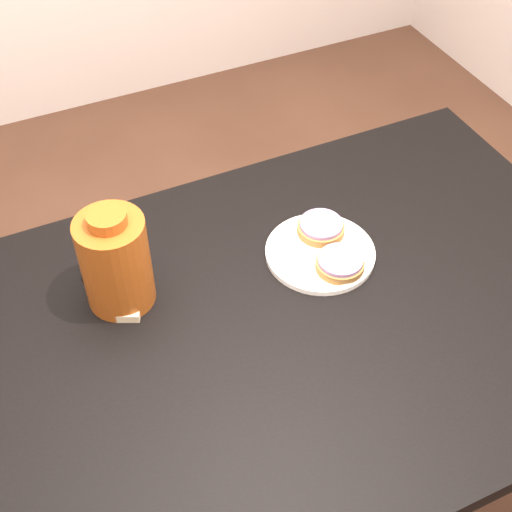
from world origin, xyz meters
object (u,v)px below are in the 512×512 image
(teabag_pouch, at_px, (128,313))
(bagel_package, at_px, (115,261))
(bagel_front, at_px, (340,263))
(mug, at_px, (124,272))
(bagel_back, at_px, (321,227))
(table, at_px, (281,346))
(plate, at_px, (320,252))

(teabag_pouch, distance_m, bagel_package, 0.11)
(bagel_front, relative_size, mug, 1.08)
(teabag_pouch, bearing_deg, bagel_back, 5.16)
(bagel_back, height_order, bagel_package, bagel_package)
(bagel_back, bearing_deg, bagel_front, -97.99)
(table, height_order, bagel_back, bagel_back)
(bagel_back, bearing_deg, mug, 175.73)
(plate, bearing_deg, bagel_back, 61.16)
(bagel_package, bearing_deg, bagel_front, -16.11)
(bagel_front, xyz_separation_m, mug, (-0.40, 0.14, 0.02))
(plate, xyz_separation_m, bagel_package, (-0.40, 0.06, 0.09))
(plate, relative_size, bagel_back, 1.70)
(plate, relative_size, mug, 1.76)
(mug, distance_m, teabag_pouch, 0.08)
(bagel_back, xyz_separation_m, mug, (-0.42, 0.03, 0.02))
(bagel_front, height_order, teabag_pouch, bagel_front)
(bagel_front, relative_size, teabag_pouch, 3.09)
(plate, relative_size, bagel_front, 1.63)
(mug, bearing_deg, bagel_package, -120.10)
(table, height_order, bagel_front, bagel_front)
(bagel_front, xyz_separation_m, bagel_package, (-0.42, 0.12, 0.08))
(mug, height_order, bagel_package, bagel_package)
(plate, distance_m, bagel_front, 0.06)
(mug, distance_m, bagel_package, 0.06)
(mug, bearing_deg, bagel_front, -11.86)
(table, bearing_deg, bagel_front, 21.35)
(bagel_back, relative_size, bagel_front, 0.95)
(bagel_front, height_order, mug, mug)
(bagel_front, distance_m, teabag_pouch, 0.43)
(table, xyz_separation_m, bagel_front, (0.16, 0.06, 0.11))
(mug, xyz_separation_m, bagel_package, (-0.01, -0.02, 0.06))
(table, xyz_separation_m, teabag_pouch, (-0.26, 0.13, 0.09))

